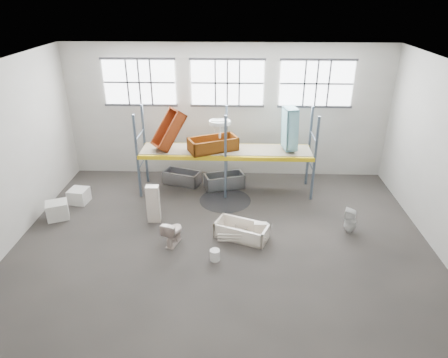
{
  "coord_description": "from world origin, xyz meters",
  "views": [
    {
      "loc": [
        0.39,
        -9.57,
        6.73
      ],
      "look_at": [
        0.0,
        1.5,
        1.4
      ],
      "focal_mm": 32.11,
      "sensor_mm": 36.0,
      "label": 1
    }
  ],
  "objects_px": {
    "cistern_tall": "(153,204)",
    "bucket": "(215,255)",
    "toilet_white": "(350,221)",
    "rust_tub_flat": "(213,144)",
    "steel_tub_left": "(182,177)",
    "steel_tub_right": "(224,181)",
    "blue_tub_upright": "(290,129)",
    "bathtub_beige": "(242,230)",
    "toilet_beige": "(173,232)",
    "carton_near": "(57,210)"
  },
  "relations": [
    {
      "from": "steel_tub_left",
      "to": "bucket",
      "type": "xyz_separation_m",
      "value": [
        1.5,
        -4.68,
        -0.09
      ]
    },
    {
      "from": "steel_tub_right",
      "to": "cistern_tall",
      "type": "bearing_deg",
      "value": -131.11
    },
    {
      "from": "steel_tub_left",
      "to": "blue_tub_upright",
      "type": "height_order",
      "value": "blue_tub_upright"
    },
    {
      "from": "toilet_white",
      "to": "rust_tub_flat",
      "type": "bearing_deg",
      "value": -100.15
    },
    {
      "from": "toilet_beige",
      "to": "toilet_white",
      "type": "height_order",
      "value": "toilet_white"
    },
    {
      "from": "cistern_tall",
      "to": "blue_tub_upright",
      "type": "relative_size",
      "value": 0.85
    },
    {
      "from": "bucket",
      "to": "carton_near",
      "type": "height_order",
      "value": "carton_near"
    },
    {
      "from": "cistern_tall",
      "to": "bucket",
      "type": "bearing_deg",
      "value": -46.25
    },
    {
      "from": "bathtub_beige",
      "to": "bucket",
      "type": "distance_m",
      "value": 1.35
    },
    {
      "from": "bathtub_beige",
      "to": "blue_tub_upright",
      "type": "distance_m",
      "value": 4.05
    },
    {
      "from": "bathtub_beige",
      "to": "toilet_beige",
      "type": "height_order",
      "value": "toilet_beige"
    },
    {
      "from": "steel_tub_left",
      "to": "carton_near",
      "type": "bearing_deg",
      "value": -144.03
    },
    {
      "from": "steel_tub_left",
      "to": "rust_tub_flat",
      "type": "bearing_deg",
      "value": -25.64
    },
    {
      "from": "blue_tub_upright",
      "to": "carton_near",
      "type": "height_order",
      "value": "blue_tub_upright"
    },
    {
      "from": "bathtub_beige",
      "to": "rust_tub_flat",
      "type": "height_order",
      "value": "rust_tub_flat"
    },
    {
      "from": "rust_tub_flat",
      "to": "blue_tub_upright",
      "type": "distance_m",
      "value": 2.67
    },
    {
      "from": "bathtub_beige",
      "to": "toilet_white",
      "type": "xyz_separation_m",
      "value": [
        3.26,
        0.38,
        0.17
      ]
    },
    {
      "from": "steel_tub_right",
      "to": "carton_near",
      "type": "height_order",
      "value": "carton_near"
    },
    {
      "from": "steel_tub_right",
      "to": "carton_near",
      "type": "xyz_separation_m",
      "value": [
        -5.27,
        -2.4,
        0.02
      ]
    },
    {
      "from": "cistern_tall",
      "to": "carton_near",
      "type": "bearing_deg",
      "value": 176.75
    },
    {
      "from": "toilet_white",
      "to": "rust_tub_flat",
      "type": "xyz_separation_m",
      "value": [
        -4.27,
        2.58,
        1.42
      ]
    },
    {
      "from": "toilet_beige",
      "to": "carton_near",
      "type": "distance_m",
      "value": 4.11
    },
    {
      "from": "cistern_tall",
      "to": "bucket",
      "type": "relative_size",
      "value": 3.86
    },
    {
      "from": "toilet_white",
      "to": "bucket",
      "type": "bearing_deg",
      "value": -48.28
    },
    {
      "from": "toilet_white",
      "to": "steel_tub_right",
      "type": "xyz_separation_m",
      "value": [
        -3.89,
        2.9,
        -0.14
      ]
    },
    {
      "from": "steel_tub_left",
      "to": "bucket",
      "type": "relative_size",
      "value": 4.25
    },
    {
      "from": "toilet_beige",
      "to": "steel_tub_right",
      "type": "relative_size",
      "value": 0.54
    },
    {
      "from": "toilet_white",
      "to": "steel_tub_left",
      "type": "bearing_deg",
      "value": -98.97
    },
    {
      "from": "steel_tub_right",
      "to": "toilet_white",
      "type": "bearing_deg",
      "value": -36.78
    },
    {
      "from": "bathtub_beige",
      "to": "steel_tub_left",
      "type": "distance_m",
      "value": 4.19
    },
    {
      "from": "bucket",
      "to": "blue_tub_upright",
      "type": "bearing_deg",
      "value": 60.61
    },
    {
      "from": "toilet_white",
      "to": "bucket",
      "type": "height_order",
      "value": "toilet_white"
    },
    {
      "from": "blue_tub_upright",
      "to": "bucket",
      "type": "xyz_separation_m",
      "value": [
        -2.34,
        -4.15,
        -2.24
      ]
    },
    {
      "from": "toilet_beige",
      "to": "blue_tub_upright",
      "type": "relative_size",
      "value": 0.53
    },
    {
      "from": "blue_tub_upright",
      "to": "carton_near",
      "type": "bearing_deg",
      "value": -164.14
    },
    {
      "from": "steel_tub_left",
      "to": "toilet_white",
      "type": "bearing_deg",
      "value": -29.96
    },
    {
      "from": "rust_tub_flat",
      "to": "bucket",
      "type": "relative_size",
      "value": 5.22
    },
    {
      "from": "toilet_beige",
      "to": "toilet_white",
      "type": "bearing_deg",
      "value": -153.9
    },
    {
      "from": "blue_tub_upright",
      "to": "rust_tub_flat",
      "type": "bearing_deg",
      "value": -178.67
    },
    {
      "from": "toilet_white",
      "to": "bucket",
      "type": "xyz_separation_m",
      "value": [
        -3.99,
        -1.51,
        -0.24
      ]
    },
    {
      "from": "bucket",
      "to": "cistern_tall",
      "type": "bearing_deg",
      "value": 135.97
    },
    {
      "from": "steel_tub_left",
      "to": "steel_tub_right",
      "type": "bearing_deg",
      "value": -9.22
    },
    {
      "from": "steel_tub_left",
      "to": "bucket",
      "type": "bearing_deg",
      "value": -72.24
    },
    {
      "from": "cistern_tall",
      "to": "bathtub_beige",
      "type": "bearing_deg",
      "value": -18.94
    },
    {
      "from": "bathtub_beige",
      "to": "toilet_white",
      "type": "distance_m",
      "value": 3.29
    },
    {
      "from": "blue_tub_upright",
      "to": "carton_near",
      "type": "distance_m",
      "value": 8.07
    },
    {
      "from": "bathtub_beige",
      "to": "toilet_beige",
      "type": "relative_size",
      "value": 2.01
    },
    {
      "from": "cistern_tall",
      "to": "steel_tub_left",
      "type": "relative_size",
      "value": 0.91
    },
    {
      "from": "bucket",
      "to": "steel_tub_right",
      "type": "bearing_deg",
      "value": 88.6
    },
    {
      "from": "steel_tub_right",
      "to": "blue_tub_upright",
      "type": "xyz_separation_m",
      "value": [
        2.23,
        -0.27,
        2.14
      ]
    }
  ]
}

